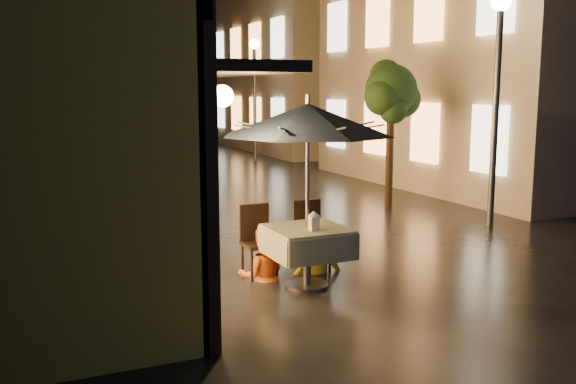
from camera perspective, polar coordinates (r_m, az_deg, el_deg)
name	(u,v)px	position (r m, az deg, el deg)	size (l,w,h in m)	color
ground	(420,273)	(9.15, 11.64, -7.07)	(90.00, 90.00, 0.00)	black
east_building_near	(511,55)	(18.61, 19.22, 11.39)	(7.30, 9.30, 6.80)	#B8AA8D
east_building_far	(318,62)	(28.14, 2.70, 11.47)	(7.30, 10.30, 7.30)	#B8AA8D
street_tree	(391,94)	(13.88, 9.18, 8.61)	(1.43, 1.20, 3.15)	black
streetlamp_near	(498,67)	(12.25, 18.15, 10.55)	(0.36, 0.36, 4.23)	#59595E
streetlamp_far	(255,77)	(22.63, -2.99, 10.15)	(0.36, 0.36, 4.23)	#59595E
cafe_table	(307,242)	(8.22, 1.72, -4.49)	(0.99, 0.99, 0.78)	#59595E
patio_umbrella	(308,120)	(8.00, 1.77, 6.44)	(2.21, 2.21, 2.46)	#59595E
cafe_chair_left	(257,237)	(8.74, -2.77, -4.01)	(0.42, 0.42, 0.97)	black
cafe_chair_right	(310,232)	(9.05, 1.96, -3.54)	(0.42, 0.42, 0.97)	black
table_lantern	(314,220)	(7.99, 2.31, -2.46)	(0.16, 0.16, 0.25)	white
person_orange	(262,229)	(8.58, -2.31, -3.28)	(0.66, 0.52, 1.36)	orange
person_yellow	(317,223)	(8.88, 2.56, -2.76)	(0.89, 0.51, 1.39)	gold
bicycle_0	(172,213)	(10.83, -10.27, -1.89)	(0.63, 1.82, 0.96)	black
bicycle_1	(163,202)	(11.87, -11.04, -0.92)	(0.45, 1.61, 0.97)	black
bicycle_2	(155,198)	(12.53, -11.71, -0.49)	(0.62, 1.78, 0.93)	black
bicycle_3	(141,188)	(13.83, -12.94, 0.35)	(0.44, 1.54, 0.93)	black
bicycle_4	(123,181)	(14.66, -14.44, 0.92)	(0.66, 1.89, 0.99)	black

